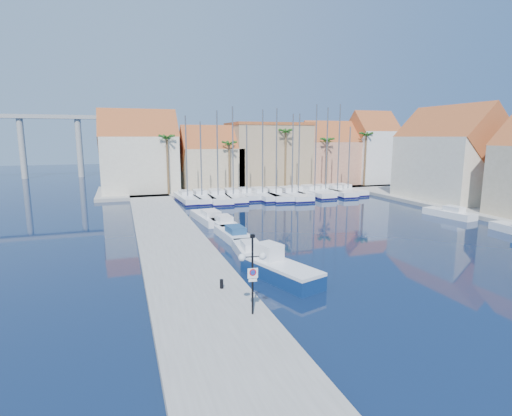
{
  "coord_description": "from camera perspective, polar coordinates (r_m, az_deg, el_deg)",
  "views": [
    {
      "loc": [
        -13.02,
        -21.86,
        9.52
      ],
      "look_at": [
        -1.35,
        12.55,
        3.0
      ],
      "focal_mm": 28.0,
      "sensor_mm": 36.0,
      "label": 1
    }
  ],
  "objects": [
    {
      "name": "ground",
      "position": [
        27.16,
        11.47,
        -10.55
      ],
      "size": [
        260.0,
        260.0,
        0.0
      ],
      "primitive_type": "plane",
      "color": "black",
      "rests_on": "ground"
    },
    {
      "name": "quay_west",
      "position": [
        36.77,
        -11.88,
        -4.65
      ],
      "size": [
        6.0,
        77.0,
        0.5
      ],
      "primitive_type": "cube",
      "color": "gray",
      "rests_on": "ground"
    },
    {
      "name": "shore_north",
      "position": [
        74.13,
        -0.49,
        2.99
      ],
      "size": [
        54.0,
        16.0,
        0.5
      ],
      "primitive_type": "cube",
      "color": "gray",
      "rests_on": "ground"
    },
    {
      "name": "shore_east",
      "position": [
        58.92,
        31.52,
        -0.4
      ],
      "size": [
        12.0,
        60.0,
        0.5
      ],
      "primitive_type": "cube",
      "color": "gray",
      "rests_on": "ground"
    },
    {
      "name": "lamp_post",
      "position": [
        20.25,
        -0.5,
        -7.76
      ],
      "size": [
        1.43,
        0.49,
        4.24
      ],
      "rotation": [
        0.0,
        0.0,
        -0.11
      ],
      "color": "black",
      "rests_on": "quay_west"
    },
    {
      "name": "bollard",
      "position": [
        24.52,
        -4.94,
        -10.75
      ],
      "size": [
        0.22,
        0.22,
        0.56
      ],
      "primitive_type": "cylinder",
      "color": "black",
      "rests_on": "quay_west"
    },
    {
      "name": "fishing_boat",
      "position": [
        27.24,
        3.3,
        -8.64
      ],
      "size": [
        4.03,
        6.75,
        2.24
      ],
      "rotation": [
        0.0,
        0.0,
        0.32
      ],
      "color": "navy",
      "rests_on": "ground"
    },
    {
      "name": "motorboat_west_0",
      "position": [
        32.09,
        -0.93,
        -6.13
      ],
      "size": [
        2.39,
        5.97,
        1.4
      ],
      "rotation": [
        0.0,
        0.0,
        -0.09
      ],
      "color": "white",
      "rests_on": "ground"
    },
    {
      "name": "motorboat_west_1",
      "position": [
        37.4,
        -3.2,
        -3.79
      ],
      "size": [
        2.38,
        6.34,
        1.4
      ],
      "rotation": [
        0.0,
        0.0,
        0.06
      ],
      "color": "white",
      "rests_on": "ground"
    },
    {
      "name": "motorboat_west_2",
      "position": [
        42.45,
        -4.8,
        -2.12
      ],
      "size": [
        2.31,
        6.38,
        1.4
      ],
      "rotation": [
        0.0,
        0.0,
        0.05
      ],
      "color": "white",
      "rests_on": "ground"
    },
    {
      "name": "motorboat_west_3",
      "position": [
        45.6,
        -6.71,
        -1.3
      ],
      "size": [
        3.03,
        7.62,
        1.4
      ],
      "rotation": [
        0.0,
        0.0,
        0.09
      ],
      "color": "white",
      "rests_on": "ground"
    },
    {
      "name": "motorboat_east_1",
      "position": [
        53.07,
        25.94,
        -0.64
      ],
      "size": [
        2.95,
        6.35,
        1.4
      ],
      "rotation": [
        0.0,
        0.0,
        0.17
      ],
      "color": "white",
      "rests_on": "ground"
    },
    {
      "name": "sailboat_0",
      "position": [
        59.69,
        -9.84,
        1.42
      ],
      "size": [
        2.95,
        9.3,
        12.43
      ],
      "rotation": [
        0.0,
        0.0,
        0.06
      ],
      "color": "white",
      "rests_on": "ground"
    },
    {
      "name": "sailboat_1",
      "position": [
        60.07,
        -7.84,
        1.52
      ],
      "size": [
        2.74,
        9.45,
        11.63
      ],
      "rotation": [
        0.0,
        0.0,
        0.03
      ],
      "color": "white",
      "rests_on": "ground"
    },
    {
      "name": "sailboat_2",
      "position": [
        60.11,
        -5.52,
        1.57
      ],
      "size": [
        3.77,
        11.3,
        13.2
      ],
      "rotation": [
        0.0,
        0.0,
        -0.08
      ],
      "color": "white",
      "rests_on": "ground"
    },
    {
      "name": "sailboat_3",
      "position": [
        60.86,
        -3.37,
        1.73
      ],
      "size": [
        3.29,
        10.16,
        13.86
      ],
      "rotation": [
        0.0,
        0.0,
        -0.06
      ],
      "color": "white",
      "rests_on": "ground"
    },
    {
      "name": "sailboat_4",
      "position": [
        62.07,
        -1.44,
        1.91
      ],
      "size": [
        2.31,
        8.16,
        11.28
      ],
      "rotation": [
        0.0,
        0.0,
        0.02
      ],
      "color": "white",
      "rests_on": "ground"
    },
    {
      "name": "sailboat_5",
      "position": [
        62.15,
        0.73,
        1.91
      ],
      "size": [
        3.13,
        10.26,
        13.49
      ],
      "rotation": [
        0.0,
        0.0,
        0.04
      ],
      "color": "white",
      "rests_on": "ground"
    },
    {
      "name": "sailboat_6",
      "position": [
        62.25,
        2.73,
        1.91
      ],
      "size": [
        3.7,
        10.77,
        13.69
      ],
      "rotation": [
        0.0,
        0.0,
        -0.09
      ],
      "color": "white",
      "rests_on": "ground"
    },
    {
      "name": "sailboat_7",
      "position": [
        62.95,
        4.93,
        1.96
      ],
      "size": [
        3.27,
        11.48,
        12.89
      ],
      "rotation": [
        0.0,
        0.0,
        -0.02
      ],
      "color": "white",
      "rests_on": "ground"
    },
    {
      "name": "sailboat_8",
      "position": [
        65.03,
        5.88,
        2.26
      ],
      "size": [
        2.25,
        8.43,
        13.06
      ],
      "rotation": [
        0.0,
        0.0,
        0.0
      ],
      "color": "white",
      "rests_on": "ground"
    },
    {
      "name": "sailboat_9",
      "position": [
        65.8,
        8.12,
        2.28
      ],
      "size": [
        3.12,
        10.46,
        14.48
      ],
      "rotation": [
        0.0,
        0.0,
        0.04
      ],
      "color": "white",
      "rests_on": "ground"
    },
    {
      "name": "sailboat_10",
      "position": [
        67.26,
        9.68,
        2.45
      ],
      "size": [
        2.81,
        8.24,
        14.08
      ],
      "rotation": [
        0.0,
        0.0,
        0.08
      ],
      "color": "white",
      "rests_on": "ground"
    },
    {
      "name": "sailboat_11",
      "position": [
        67.38,
        11.3,
        2.38
      ],
      "size": [
        2.9,
        10.16,
        14.6
      ],
      "rotation": [
        0.0,
        0.0,
        -0.02
      ],
      "color": "white",
      "rests_on": "ground"
    },
    {
      "name": "sailboat_12",
      "position": [
        69.04,
        12.72,
        2.48
      ],
      "size": [
        3.19,
        9.27,
        11.11
      ],
      "rotation": [
        0.0,
        0.0,
        0.09
      ],
      "color": "white",
      "rests_on": "ground"
    },
    {
      "name": "building_0",
      "position": [
        68.99,
        -16.34,
        7.28
      ],
      "size": [
        12.3,
        9.0,
        13.5
      ],
      "color": "beige",
      "rests_on": "shore_north"
    },
    {
      "name": "building_1",
      "position": [
        70.6,
        -6.46,
        6.68
      ],
      "size": [
        10.3,
        8.0,
        11.0
      ],
      "color": "tan",
      "rests_on": "shore_north"
    },
    {
      "name": "building_2",
      "position": [
        74.62,
        1.71,
        7.66
      ],
      "size": [
        14.2,
        10.2,
        11.5
      ],
      "color": "tan",
      "rests_on": "shore_north"
    },
    {
      "name": "building_3",
      "position": [
        78.74,
        10.25,
        7.35
      ],
      "size": [
        10.3,
        8.0,
        12.0
      ],
      "color": "#BB765F",
      "rests_on": "shore_north"
    },
    {
      "name": "building_4",
      "position": [
        82.6,
        16.14,
        8.0
      ],
      "size": [
        8.3,
        8.0,
        14.0
      ],
      "color": "silver",
      "rests_on": "shore_north"
    },
    {
      "name": "building_6",
      "position": [
        64.33,
        25.89,
        6.49
      ],
      "size": [
        9.0,
        14.3,
        13.5
      ],
      "color": "beige",
      "rests_on": "shore_east"
    },
    {
      "name": "palm_0",
      "position": [
        64.24,
        -12.63,
        9.54
      ],
      "size": [
        2.6,
        2.6,
        10.15
      ],
      "color": "brown",
      "rests_on": "shore_north"
    },
    {
      "name": "palm_1",
      "position": [
        66.1,
        -3.85,
        8.95
      ],
      "size": [
        2.6,
        2.6,
        9.15
      ],
      "color": "brown",
      "rests_on": "shore_north"
    },
    {
      "name": "palm_2",
      "position": [
        69.34,
        4.28,
        10.55
      ],
      "size": [
        2.6,
        2.6,
        11.15
      ],
      "color": "brown",
      "rests_on": "shore_north"
    },
    {
      "name": "palm_3",
      "position": [
        72.84,
        10.15,
        9.3
      ],
      "size": [
        2.6,
        2.6,
        9.65
      ],
      "color": "brown",
      "rests_on": "shore_north"
    },
    {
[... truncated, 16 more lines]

